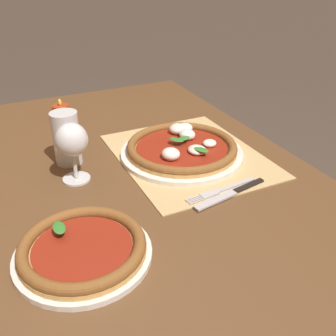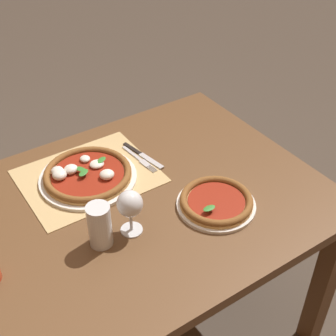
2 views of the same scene
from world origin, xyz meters
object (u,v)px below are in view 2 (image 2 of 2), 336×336
(pizza_far, at_px, (216,202))
(pint_glass, at_px, (100,226))
(knife, at_px, (143,155))
(pizza_near, at_px, (87,175))
(wine_glass, at_px, (130,205))
(fork, at_px, (139,159))

(pizza_far, height_order, pint_glass, pint_glass)
(pint_glass, height_order, knife, pint_glass)
(pizza_far, bearing_deg, pint_glass, -9.51)
(pizza_far, bearing_deg, knife, -81.23)
(pizza_near, distance_m, pint_glass, 0.32)
(knife, bearing_deg, wine_glass, 53.43)
(pizza_far, relative_size, wine_glass, 1.70)
(pint_glass, bearing_deg, pizza_far, 170.49)
(knife, bearing_deg, pint_glass, 42.58)
(pizza_near, distance_m, pizza_far, 0.47)
(pizza_far, distance_m, pint_glass, 0.40)
(pizza_near, distance_m, wine_glass, 0.31)
(pizza_near, height_order, wine_glass, wine_glass)
(pizza_near, xyz_separation_m, wine_glass, (-0.00, 0.30, 0.08))
(wine_glass, xyz_separation_m, fork, (-0.21, -0.30, -0.10))
(wine_glass, height_order, knife, wine_glass)
(fork, height_order, knife, knife)
(pizza_far, height_order, knife, pizza_far)
(pint_glass, xyz_separation_m, knife, (-0.33, -0.31, -0.06))
(wine_glass, relative_size, fork, 0.77)
(knife, bearing_deg, fork, 25.87)
(pizza_far, bearing_deg, fork, -77.45)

